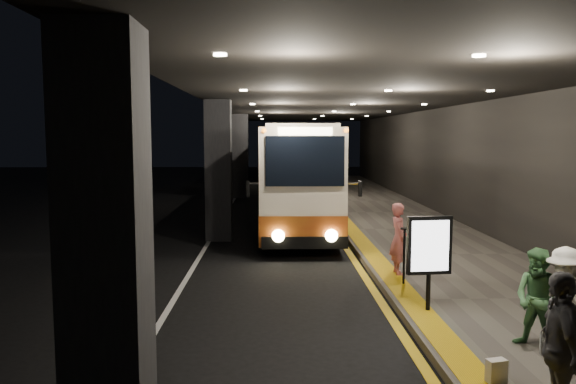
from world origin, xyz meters
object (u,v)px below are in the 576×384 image
object	(u,v)px
coach_main	(296,181)
coach_third	(284,154)
info_sign	(429,247)
passenger_waiting_green	(539,300)
passenger_waiting_white	(566,302)
stanchion_post	(404,256)
bag_polka	(551,344)
passenger_boarding	(399,239)
bag_plain	(496,371)
coach_second	(288,168)
passenger_waiting_grey	(559,350)

from	to	relation	value
coach_main	coach_third	world-z (taller)	coach_third
coach_main	info_sign	world-z (taller)	coach_main
passenger_waiting_green	passenger_waiting_white	distance (m)	0.36
info_sign	passenger_waiting_green	bearing A→B (deg)	-66.08
coach_main	stanchion_post	size ratio (longest dim) A/B	9.45
bag_polka	info_sign	bearing A→B (deg)	119.33
passenger_boarding	passenger_waiting_white	xyz separation A→B (m)	(1.31, -4.81, -0.02)
passenger_boarding	info_sign	distance (m)	2.71
passenger_waiting_white	bag_plain	distance (m)	1.69
passenger_boarding	passenger_waiting_green	bearing A→B (deg)	-171.05
coach_main	coach_second	bearing A→B (deg)	90.89
passenger_waiting_green	info_sign	world-z (taller)	info_sign
passenger_waiting_green	bag_polka	size ratio (longest dim) A/B	4.51
coach_third	info_sign	bearing A→B (deg)	-88.05
passenger_waiting_green	bag_plain	distance (m)	1.63
passenger_waiting_grey	info_sign	xyz separation A→B (m)	(-0.28, 4.05, 0.30)
coach_second	bag_polka	world-z (taller)	coach_second
coach_third	stanchion_post	bearing A→B (deg)	-87.91
passenger_waiting_green	stanchion_post	world-z (taller)	passenger_waiting_green
coach_main	stanchion_post	world-z (taller)	coach_main
passenger_waiting_green	passenger_waiting_grey	size ratio (longest dim) A/B	0.88
coach_third	passenger_waiting_grey	world-z (taller)	coach_third
coach_third	stanchion_post	xyz separation A→B (m)	(1.92, -32.99, -1.06)
coach_second	passenger_waiting_grey	bearing A→B (deg)	-84.61
coach_third	passenger_waiting_white	xyz separation A→B (m)	(3.31, -36.92, -0.87)
passenger_boarding	info_sign	bearing A→B (deg)	174.85
passenger_waiting_white	info_sign	xyz separation A→B (m)	(-1.37, 2.13, 0.37)
coach_main	bag_polka	distance (m)	12.77
bag_plain	passenger_waiting_white	bearing A→B (deg)	32.99
passenger_boarding	coach_third	bearing A→B (deg)	-0.39
coach_second	passenger_boarding	world-z (taller)	coach_second
passenger_waiting_green	bag_polka	distance (m)	0.64
coach_third	passenger_waiting_green	distance (m)	36.81
bag_polka	coach_main	bearing A→B (deg)	104.39
passenger_boarding	bag_plain	distance (m)	5.71
passenger_waiting_white	bag_polka	size ratio (longest dim) A/B	4.71
coach_second	bag_plain	world-z (taller)	coach_second
passenger_boarding	passenger_waiting_grey	size ratio (longest dim) A/B	0.95
bag_plain	stanchion_post	bearing A→B (deg)	90.92
info_sign	coach_second	bearing A→B (deg)	89.69
coach_main	info_sign	bearing A→B (deg)	-78.66
passenger_waiting_grey	bag_polka	size ratio (longest dim) A/B	5.13
bag_plain	stanchion_post	distance (m)	4.80
coach_second	passenger_boarding	size ratio (longest dim) A/B	6.71
passenger_boarding	passenger_waiting_green	xyz separation A→B (m)	(1.05, -4.57, -0.06)
coach_third	bag_polka	distance (m)	37.07
info_sign	bag_plain	bearing A→B (deg)	-95.43
coach_main	coach_second	size ratio (longest dim) A/B	1.04
bag_plain	stanchion_post	xyz separation A→B (m)	(-0.08, 4.78, 0.45)
passenger_waiting_grey	bag_plain	bearing A→B (deg)	-158.23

